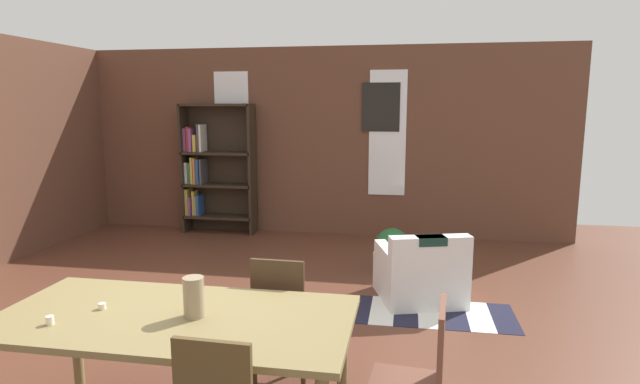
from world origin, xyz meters
The scene contains 15 objects.
ground_plane centered at (0.00, 0.00, 0.00)m, with size 11.24×11.24×0.00m, color brown.
back_wall_brick centered at (0.00, 4.38, 1.44)m, with size 7.95×0.12×2.87m, color brown.
window_pane_0 centered at (-1.22, 4.31, 1.58)m, with size 0.55×0.02×1.87m, color white.
window_pane_1 centered at (1.22, 4.31, 1.58)m, with size 0.55×0.02×1.87m, color white.
dining_table centered at (0.19, -0.78, 0.70)m, with size 2.10×0.99×0.78m.
vase_on_table centered at (0.32, -0.78, 0.90)m, with size 0.12×0.12×0.24m, color #998466.
tealight_candle_0 centered at (-0.27, -0.77, 0.80)m, with size 0.04×0.04×0.04m, color silver.
tealight_candle_1 centered at (-0.43, -1.02, 0.80)m, with size 0.04×0.04×0.05m, color silver.
dining_chair_head_right centered at (1.62, -0.79, 0.51)m, with size 0.44×0.44×0.95m.
dining_chair_far_right centered at (0.66, -0.06, 0.51)m, with size 0.41×0.41×0.95m.
bookshelf_tall centered at (-1.50, 4.12, 1.03)m, with size 1.14×0.34×2.02m.
armchair_white centered at (1.69, 1.71, 0.28)m, with size 0.99×0.99×0.75m.
potted_plant_by_shelf centered at (1.37, 2.59, 0.28)m, with size 0.42×0.42×0.54m.
striped_rug centered at (1.78, 1.37, 0.00)m, with size 1.61×0.72×0.01m.
framed_picture centered at (1.11, 4.31, 1.97)m, with size 0.56×0.03×0.72m, color black.
Camera 1 is at (1.52, -3.43, 1.99)m, focal length 28.64 mm.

